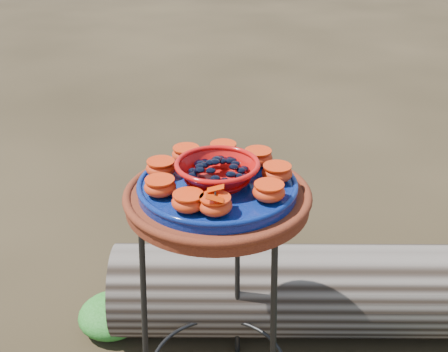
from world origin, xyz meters
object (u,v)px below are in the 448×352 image
(cobalt_plate, at_px, (217,188))
(driftwood_log, at_px, (362,291))
(plant_stand, at_px, (218,313))
(terracotta_saucer, at_px, (218,199))
(red_bowl, at_px, (217,173))

(cobalt_plate, bearing_deg, driftwood_log, 50.27)
(plant_stand, bearing_deg, cobalt_plate, 0.00)
(terracotta_saucer, bearing_deg, cobalt_plate, 0.00)
(cobalt_plate, xyz_separation_m, red_bowl, (0.00, 0.00, 0.04))
(red_bowl, bearing_deg, driftwood_log, 50.27)
(terracotta_saucer, relative_size, driftwood_log, 0.27)
(cobalt_plate, relative_size, red_bowl, 2.00)
(terracotta_saucer, height_order, driftwood_log, terracotta_saucer)
(driftwood_log, bearing_deg, red_bowl, -129.73)
(plant_stand, distance_m, cobalt_plate, 0.40)
(plant_stand, height_order, cobalt_plate, cobalt_plate)
(red_bowl, bearing_deg, terracotta_saucer, 0.00)
(plant_stand, xyz_separation_m, red_bowl, (0.00, 0.00, 0.44))
(plant_stand, bearing_deg, red_bowl, 0.00)
(plant_stand, xyz_separation_m, driftwood_log, (0.38, 0.46, -0.19))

